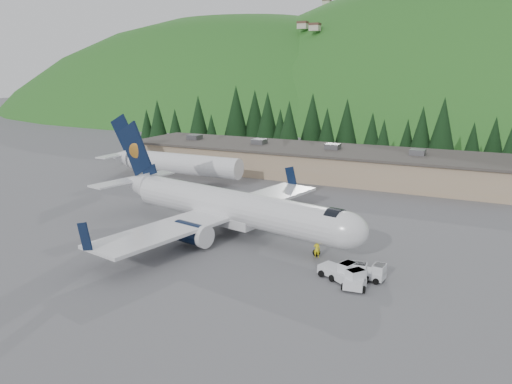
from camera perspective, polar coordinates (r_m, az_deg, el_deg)
The scene contains 10 objects.
ground at distance 59.78m, azimuth -2.54°, elevation -4.95°, with size 600.00×600.00×0.00m, color slate.
airliner at distance 59.49m, azimuth -3.40°, elevation -1.68°, with size 37.74×35.65×12.57m.
second_airliner at distance 90.04m, azimuth -9.82°, elevation 3.40°, with size 27.50×11.00×10.05m.
baggage_tug_a at distance 48.47m, azimuth 13.03°, elevation -8.94°, with size 3.19×2.07×1.64m.
baggage_tug_b at distance 48.09m, azimuth 9.57°, elevation -8.84°, with size 3.82×2.96×1.83m.
baggage_tug_c at distance 47.01m, azimuth 11.36°, elevation -9.47°, with size 2.40×3.61×1.83m.
terminal_building at distance 94.85m, azimuth 5.82°, elevation 3.61°, with size 71.00×17.00×6.10m.
baggage_tug_d at distance 46.84m, azimuth 10.66°, elevation -9.53°, with size 3.76×3.36×1.81m.
ramp_worker at distance 52.92m, azimuth 6.97°, elevation -6.49°, with size 0.67×0.44×1.85m, color yellow.
tree_line at distance 116.53m, azimuth 8.82°, elevation 7.65°, with size 110.61×18.10×14.26m.
Camera 1 is at (27.30, -49.64, 19.08)m, focal length 35.00 mm.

